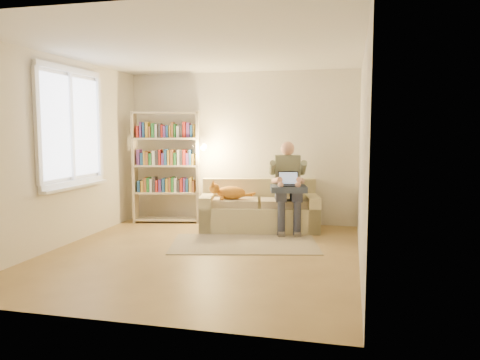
% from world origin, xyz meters
% --- Properties ---
extents(floor, '(4.50, 4.50, 0.00)m').
position_xyz_m(floor, '(0.00, 0.00, 0.00)').
color(floor, olive).
rests_on(floor, ground).
extents(ceiling, '(4.00, 4.50, 0.02)m').
position_xyz_m(ceiling, '(0.00, 0.00, 2.60)').
color(ceiling, white).
rests_on(ceiling, wall_back).
extents(wall_left, '(0.02, 4.50, 2.60)m').
position_xyz_m(wall_left, '(-2.00, 0.00, 1.30)').
color(wall_left, silver).
rests_on(wall_left, floor).
extents(wall_right, '(0.02, 4.50, 2.60)m').
position_xyz_m(wall_right, '(2.00, 0.00, 1.30)').
color(wall_right, silver).
rests_on(wall_right, floor).
extents(wall_back, '(4.00, 0.02, 2.60)m').
position_xyz_m(wall_back, '(0.00, 2.25, 1.30)').
color(wall_back, silver).
rests_on(wall_back, floor).
extents(wall_front, '(4.00, 0.02, 2.60)m').
position_xyz_m(wall_front, '(0.00, -2.25, 1.30)').
color(wall_front, silver).
rests_on(wall_front, floor).
extents(window, '(0.12, 1.52, 1.69)m').
position_xyz_m(window, '(-1.95, 0.20, 1.38)').
color(window, white).
rests_on(window, wall_left).
extents(sofa, '(2.01, 1.22, 0.80)m').
position_xyz_m(sofa, '(0.43, 1.71, 0.29)').
color(sofa, '#C6BB8C').
rests_on(sofa, floor).
extents(person, '(0.52, 0.71, 1.43)m').
position_xyz_m(person, '(0.91, 1.66, 0.79)').
color(person, slate).
rests_on(person, sofa).
extents(cat, '(0.68, 0.35, 0.26)m').
position_xyz_m(cat, '(0.01, 1.50, 0.62)').
color(cat, orange).
rests_on(cat, sofa).
extents(blanket, '(0.63, 0.55, 0.09)m').
position_xyz_m(blanket, '(0.94, 1.52, 0.70)').
color(blanket, '#2C364D').
rests_on(blanket, person).
extents(laptop, '(0.36, 0.32, 0.28)m').
position_xyz_m(laptop, '(0.94, 1.53, 0.80)').
color(laptop, black).
rests_on(laptop, blanket).
extents(bookshelf, '(1.32, 0.53, 1.93)m').
position_xyz_m(bookshelf, '(-1.24, 1.90, 1.07)').
color(bookshelf, beige).
rests_on(bookshelf, floor).
extents(rug, '(2.26, 1.63, 0.01)m').
position_xyz_m(rug, '(0.43, 0.64, 0.01)').
color(rug, gray).
rests_on(rug, floor).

